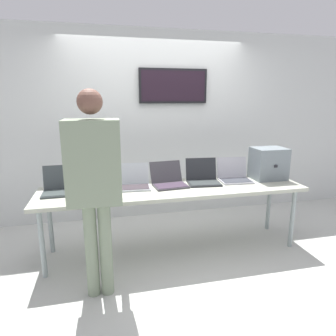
{
  "coord_description": "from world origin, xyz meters",
  "views": [
    {
      "loc": [
        -0.76,
        -3.04,
        1.73
      ],
      "look_at": [
        -0.07,
        -0.01,
        0.98
      ],
      "focal_mm": 31.36,
      "sensor_mm": 36.0,
      "label": 1
    }
  ],
  "objects_px": {
    "laptop_station_0": "(59,187)",
    "coffee_mug": "(94,196)",
    "laptop_station_1": "(99,184)",
    "laptop_station_4": "(203,178)",
    "laptop_station_3": "(169,180)",
    "workbench": "(174,192)",
    "equipment_box": "(268,163)",
    "laptop_station_2": "(134,182)",
    "laptop_station_5": "(234,176)",
    "person": "(94,176)"
  },
  "relations": [
    {
      "from": "laptop_station_0",
      "to": "coffee_mug",
      "type": "bearing_deg",
      "value": -43.95
    },
    {
      "from": "laptop_station_1",
      "to": "laptop_station_4",
      "type": "xyz_separation_m",
      "value": [
        1.19,
        -0.01,
        -0.0
      ]
    },
    {
      "from": "laptop_station_1",
      "to": "laptop_station_3",
      "type": "height_order",
      "value": "laptop_station_1"
    },
    {
      "from": "workbench",
      "to": "equipment_box",
      "type": "height_order",
      "value": "equipment_box"
    },
    {
      "from": "workbench",
      "to": "laptop_station_2",
      "type": "relative_size",
      "value": 7.94
    },
    {
      "from": "coffee_mug",
      "to": "laptop_station_2",
      "type": "bearing_deg",
      "value": 40.65
    },
    {
      "from": "laptop_station_0",
      "to": "laptop_station_3",
      "type": "distance_m",
      "value": 1.19
    },
    {
      "from": "laptop_station_0",
      "to": "laptop_station_4",
      "type": "bearing_deg",
      "value": 0.45
    },
    {
      "from": "workbench",
      "to": "laptop_station_5",
      "type": "height_order",
      "value": "laptop_station_5"
    },
    {
      "from": "laptop_station_2",
      "to": "laptop_station_3",
      "type": "relative_size",
      "value": 0.92
    },
    {
      "from": "equipment_box",
      "to": "laptop_station_3",
      "type": "height_order",
      "value": "equipment_box"
    },
    {
      "from": "workbench",
      "to": "person",
      "type": "height_order",
      "value": "person"
    },
    {
      "from": "laptop_station_4",
      "to": "laptop_station_5",
      "type": "relative_size",
      "value": 1.02
    },
    {
      "from": "equipment_box",
      "to": "laptop_station_2",
      "type": "height_order",
      "value": "equipment_box"
    },
    {
      "from": "person",
      "to": "equipment_box",
      "type": "bearing_deg",
      "value": 19.44
    },
    {
      "from": "laptop_station_1",
      "to": "laptop_station_5",
      "type": "bearing_deg",
      "value": -0.01
    },
    {
      "from": "workbench",
      "to": "laptop_station_5",
      "type": "relative_size",
      "value": 7.54
    },
    {
      "from": "workbench",
      "to": "laptop_station_0",
      "type": "bearing_deg",
      "value": 175.33
    },
    {
      "from": "laptop_station_2",
      "to": "laptop_station_5",
      "type": "distance_m",
      "value": 1.21
    },
    {
      "from": "laptop_station_3",
      "to": "laptop_station_5",
      "type": "bearing_deg",
      "value": 1.25
    },
    {
      "from": "laptop_station_3",
      "to": "laptop_station_4",
      "type": "xyz_separation_m",
      "value": [
        0.41,
        0.01,
        0.0
      ]
    },
    {
      "from": "laptop_station_1",
      "to": "laptop_station_4",
      "type": "distance_m",
      "value": 1.19
    },
    {
      "from": "workbench",
      "to": "laptop_station_1",
      "type": "bearing_deg",
      "value": 171.63
    },
    {
      "from": "laptop_station_0",
      "to": "laptop_station_1",
      "type": "bearing_deg",
      "value": 2.73
    },
    {
      "from": "person",
      "to": "laptop_station_1",
      "type": "bearing_deg",
      "value": 88.41
    },
    {
      "from": "workbench",
      "to": "coffee_mug",
      "type": "bearing_deg",
      "value": -163.75
    },
    {
      "from": "workbench",
      "to": "laptop_station_3",
      "type": "xyz_separation_m",
      "value": [
        -0.03,
        0.1,
        0.11
      ]
    },
    {
      "from": "equipment_box",
      "to": "laptop_station_1",
      "type": "height_order",
      "value": "equipment_box"
    },
    {
      "from": "workbench",
      "to": "laptop_station_4",
      "type": "distance_m",
      "value": 0.41
    },
    {
      "from": "laptop_station_5",
      "to": "person",
      "type": "distance_m",
      "value": 1.8
    },
    {
      "from": "laptop_station_5",
      "to": "laptop_station_0",
      "type": "bearing_deg",
      "value": -179.45
    },
    {
      "from": "laptop_station_5",
      "to": "workbench",
      "type": "bearing_deg",
      "value": -171.36
    },
    {
      "from": "laptop_station_0",
      "to": "laptop_station_3",
      "type": "xyz_separation_m",
      "value": [
        1.19,
        0.0,
        -0.0
      ]
    },
    {
      "from": "laptop_station_0",
      "to": "laptop_station_4",
      "type": "xyz_separation_m",
      "value": [
        1.6,
        0.01,
        -0.0
      ]
    },
    {
      "from": "laptop_station_0",
      "to": "equipment_box",
      "type": "bearing_deg",
      "value": 0.09
    },
    {
      "from": "laptop_station_1",
      "to": "laptop_station_3",
      "type": "relative_size",
      "value": 0.94
    },
    {
      "from": "coffee_mug",
      "to": "laptop_station_4",
      "type": "bearing_deg",
      "value": 16.3
    },
    {
      "from": "laptop_station_2",
      "to": "laptop_station_3",
      "type": "xyz_separation_m",
      "value": [
        0.4,
        -0.02,
        -0.0
      ]
    },
    {
      "from": "equipment_box",
      "to": "laptop_station_5",
      "type": "bearing_deg",
      "value": 177.98
    },
    {
      "from": "laptop_station_2",
      "to": "laptop_station_0",
      "type": "bearing_deg",
      "value": -178.67
    },
    {
      "from": "laptop_station_4",
      "to": "coffee_mug",
      "type": "bearing_deg",
      "value": -163.7
    },
    {
      "from": "coffee_mug",
      "to": "laptop_station_3",
      "type": "bearing_deg",
      "value": 23.05
    },
    {
      "from": "laptop_station_0",
      "to": "coffee_mug",
      "type": "height_order",
      "value": "laptop_station_0"
    },
    {
      "from": "equipment_box",
      "to": "person",
      "type": "relative_size",
      "value": 0.22
    },
    {
      "from": "laptop_station_3",
      "to": "coffee_mug",
      "type": "height_order",
      "value": "laptop_station_3"
    },
    {
      "from": "workbench",
      "to": "laptop_station_5",
      "type": "distance_m",
      "value": 0.8
    },
    {
      "from": "laptop_station_0",
      "to": "laptop_station_2",
      "type": "bearing_deg",
      "value": 1.33
    },
    {
      "from": "equipment_box",
      "to": "laptop_station_5",
      "type": "relative_size",
      "value": 1.01
    },
    {
      "from": "laptop_station_0",
      "to": "coffee_mug",
      "type": "xyz_separation_m",
      "value": [
        0.36,
        -0.35,
        -0.01
      ]
    },
    {
      "from": "laptop_station_4",
      "to": "person",
      "type": "bearing_deg",
      "value": -148.83
    }
  ]
}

